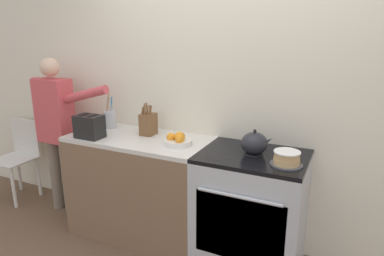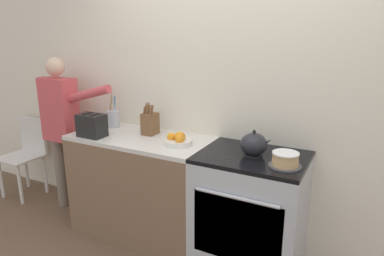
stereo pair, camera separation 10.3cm
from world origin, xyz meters
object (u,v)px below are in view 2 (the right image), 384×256
at_px(knife_block, 150,123).
at_px(utensil_crock, 113,118).
at_px(toaster, 92,125).
at_px(dining_chair, 27,151).
at_px(tea_kettle, 254,144).
at_px(person_baker, 61,122).
at_px(stove_range, 250,212).
at_px(fruit_bowl, 178,140).
at_px(layer_cake, 285,160).

bearing_deg(knife_block, utensil_crock, 175.33).
xyz_separation_m(toaster, dining_chair, (-1.27, 0.26, -0.52)).
distance_m(knife_block, dining_chair, 1.75).
distance_m(tea_kettle, person_baker, 1.99).
height_order(stove_range, knife_block, knife_block).
xyz_separation_m(knife_block, utensil_crock, (-0.44, 0.04, -0.01)).
bearing_deg(dining_chair, tea_kettle, -34.12).
distance_m(fruit_bowl, toaster, 0.78).
relative_size(stove_range, utensil_crock, 2.84).
height_order(stove_range, dining_chair, stove_range).
bearing_deg(knife_block, tea_kettle, -5.60).
bearing_deg(stove_range, dining_chair, 178.38).
bearing_deg(tea_kettle, layer_cake, -24.82).
relative_size(stove_range, knife_block, 3.34).
bearing_deg(person_baker, utensil_crock, -3.31).
relative_size(utensil_crock, person_baker, 0.21).
bearing_deg(stove_range, toaster, -172.20).
bearing_deg(toaster, dining_chair, 168.40).
height_order(stove_range, layer_cake, layer_cake).
xyz_separation_m(stove_range, fruit_bowl, (-0.60, -0.04, 0.50)).
distance_m(stove_range, person_baker, 2.04).
relative_size(knife_block, fruit_bowl, 1.25).
height_order(layer_cake, toaster, toaster).
bearing_deg(person_baker, layer_cake, -17.72).
height_order(person_baker, dining_chair, person_baker).
xyz_separation_m(knife_block, toaster, (-0.40, -0.29, -0.00)).
xyz_separation_m(tea_kettle, toaster, (-1.37, -0.20, 0.02)).
height_order(utensil_crock, fruit_bowl, utensil_crock).
bearing_deg(layer_cake, dining_chair, 176.38).
distance_m(stove_range, dining_chair, 2.64).
xyz_separation_m(person_baker, dining_chair, (-0.65, 0.04, -0.42)).
height_order(fruit_bowl, person_baker, person_baker).
xyz_separation_m(utensil_crock, fruit_bowl, (0.81, -0.18, -0.04)).
bearing_deg(knife_block, stove_range, -6.17).
bearing_deg(fruit_bowl, stove_range, 3.84).
distance_m(tea_kettle, dining_chair, 2.69).
bearing_deg(person_baker, fruit_bowl, -17.12).
bearing_deg(stove_range, layer_cake, -22.86).
height_order(layer_cake, tea_kettle, tea_kettle).
relative_size(layer_cake, tea_kettle, 0.91).
bearing_deg(tea_kettle, dining_chair, 178.59).
relative_size(layer_cake, dining_chair, 0.25).
bearing_deg(dining_chair, stove_range, -34.32).
bearing_deg(person_baker, dining_chair, 162.11).
xyz_separation_m(stove_range, dining_chair, (-2.64, 0.07, 0.04)).
bearing_deg(toaster, person_baker, 160.54).
bearing_deg(utensil_crock, knife_block, -4.67).
relative_size(fruit_bowl, person_baker, 0.14).
distance_m(fruit_bowl, dining_chair, 2.09).
distance_m(stove_range, layer_cake, 0.58).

